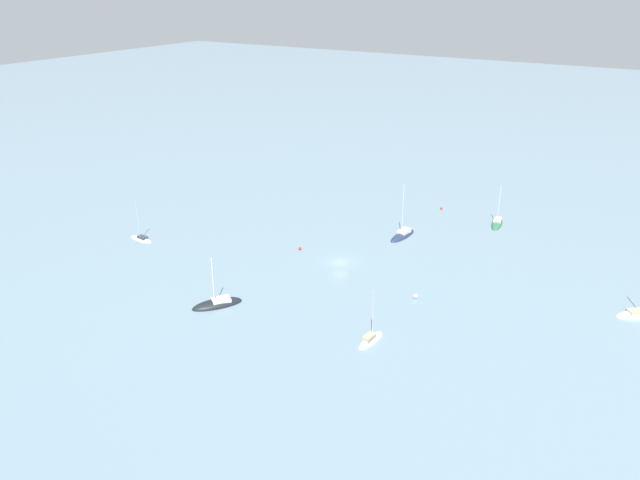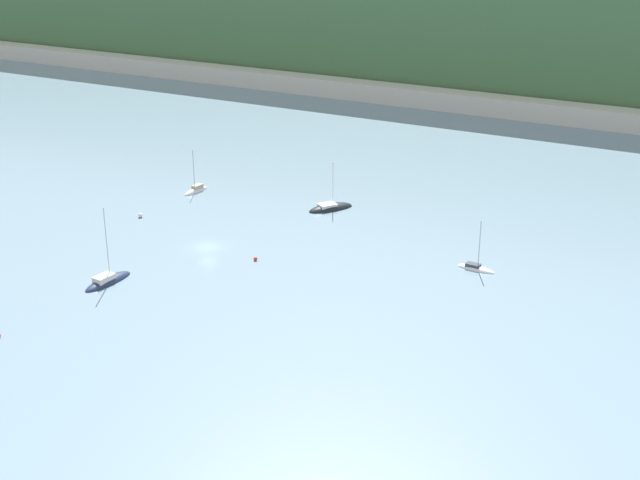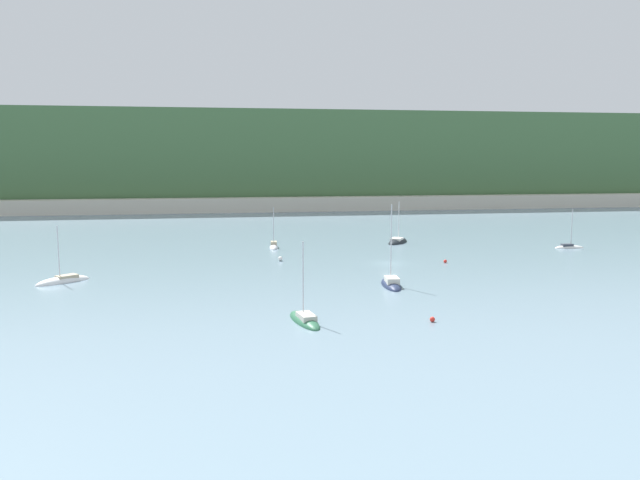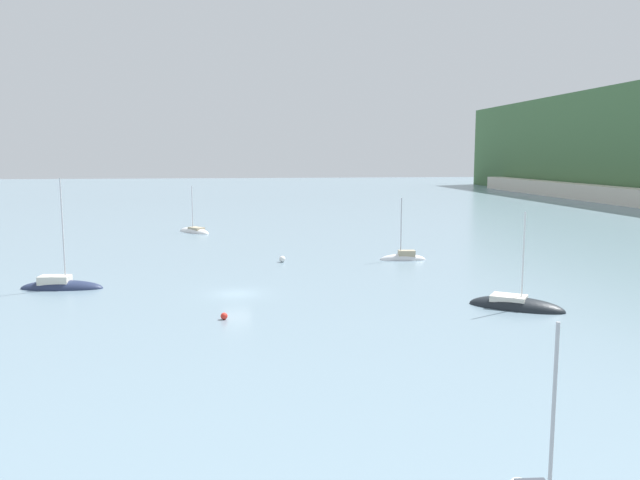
{
  "view_description": "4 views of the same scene",
  "coord_description": "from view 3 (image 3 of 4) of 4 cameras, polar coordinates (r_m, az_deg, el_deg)",
  "views": [
    {
      "loc": [
        -49.8,
        88.41,
        47.5
      ],
      "look_at": [
        3.54,
        0.96,
        3.94
      ],
      "focal_mm": 35.0,
      "sensor_mm": 36.0,
      "label": 1
    },
    {
      "loc": [
        73.38,
        -100.88,
        50.51
      ],
      "look_at": [
        15.17,
        7.53,
        1.36
      ],
      "focal_mm": 50.0,
      "sensor_mm": 36.0,
      "label": 2
    },
    {
      "loc": [
        -27.52,
        -95.77,
        16.93
      ],
      "look_at": [
        -9.33,
        11.75,
        2.49
      ],
      "focal_mm": 35.0,
      "sensor_mm": 36.0,
      "label": 3
    },
    {
      "loc": [
        57.81,
        0.46,
        12.94
      ],
      "look_at": [
        -15.6,
        9.89,
        2.83
      ],
      "focal_mm": 35.0,
      "sensor_mm": 36.0,
      "label": 4
    }
  ],
  "objects": [
    {
      "name": "hillside_ridge",
      "position": [
        238.63,
        -3.01,
        7.35
      ],
      "size": [
        419.79,
        74.67,
        32.35
      ],
      "color": "#42663D",
      "rests_on": "ground_plane"
    },
    {
      "name": "sailboat_4",
      "position": [
        92.42,
        -22.43,
        -3.55
      ],
      "size": [
        7.34,
        6.56,
        8.67
      ],
      "rotation": [
        0.0,
        0.0,
        3.82
      ],
      "color": "white",
      "rests_on": "ground_plane"
    },
    {
      "name": "ground_plane",
      "position": [
        101.07,
        6.34,
        -2.15
      ],
      "size": [
        600.0,
        600.0,
        0.0
      ],
      "primitive_type": "plane",
      "color": "slate"
    },
    {
      "name": "mooring_buoy_1",
      "position": [
        66.21,
        10.24,
        -7.15
      ],
      "size": [
        0.55,
        0.55,
        0.55
      ],
      "color": "red",
      "rests_on": "ground_plane"
    },
    {
      "name": "shore_town_strip",
      "position": [
        198.66,
        -1.62,
        3.29
      ],
      "size": [
        356.82,
        6.0,
        4.45
      ],
      "color": "beige",
      "rests_on": "ground_plane"
    },
    {
      "name": "sailboat_2",
      "position": [
        126.57,
        21.81,
        -0.64
      ],
      "size": [
        5.74,
        2.01,
        7.92
      ],
      "rotation": [
        0.0,
        0.0,
        6.22
      ],
      "color": "white",
      "rests_on": "ground_plane"
    },
    {
      "name": "mooring_buoy_0",
      "position": [
        103.08,
        -3.65,
        -1.72
      ],
      "size": [
        0.75,
        0.75,
        0.75
      ],
      "color": "white",
      "rests_on": "ground_plane"
    },
    {
      "name": "sailboat_3",
      "position": [
        125.85,
        7.12,
        -0.22
      ],
      "size": [
        6.92,
        8.22,
        9.19
      ],
      "rotation": [
        0.0,
        0.0,
        0.97
      ],
      "color": "black",
      "rests_on": "ground_plane"
    },
    {
      "name": "mooring_buoy_2",
      "position": [
        102.99,
        11.38,
        -1.91
      ],
      "size": [
        0.56,
        0.56,
        0.56
      ],
      "color": "red",
      "rests_on": "ground_plane"
    },
    {
      "name": "sailboat_0",
      "position": [
        83.69,
        6.52,
        -4.09
      ],
      "size": [
        3.18,
        8.21,
        11.62
      ],
      "rotation": [
        0.0,
        0.0,
        1.46
      ],
      "color": "#232D4C",
      "rests_on": "ground_plane"
    },
    {
      "name": "sailboat_5",
      "position": [
        65.35,
        -1.42,
        -7.4
      ],
      "size": [
        3.43,
        8.05,
        9.08
      ],
      "rotation": [
        0.0,
        0.0,
        1.74
      ],
      "color": "#2D6647",
      "rests_on": "ground_plane"
    },
    {
      "name": "sailboat_1",
      "position": [
        117.95,
        -4.25,
        -0.67
      ],
      "size": [
        2.16,
        5.87,
        8.48
      ],
      "rotation": [
        0.0,
        0.0,
        4.61
      ],
      "color": "silver",
      "rests_on": "ground_plane"
    }
  ]
}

